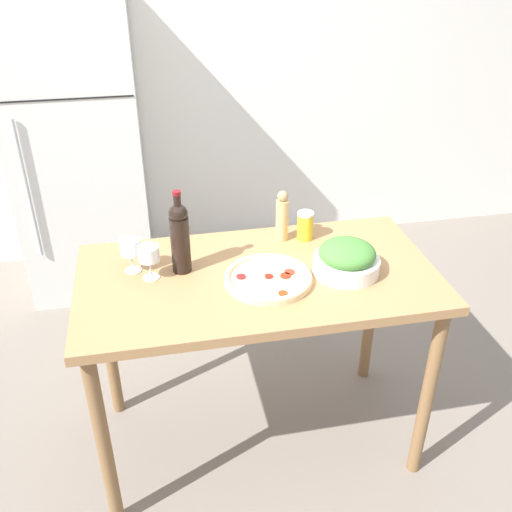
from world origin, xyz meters
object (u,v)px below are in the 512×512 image
salad_bowl (347,259)px  wine_bottle (180,236)px  wine_glass_far (130,248)px  pepper_mill (282,217)px  wine_glass_near (149,255)px  homemade_pizza (268,278)px  refrigerator (78,151)px  salt_canister (305,226)px

salad_bowl → wine_bottle: bearing=167.6°
wine_glass_far → pepper_mill: (0.65, 0.14, 0.01)m
wine_glass_near → wine_glass_far: (-0.07, 0.07, 0.00)m
pepper_mill → homemade_pizza: size_ratio=0.67×
wine_glass_far → pepper_mill: pepper_mill is taller
refrigerator → homemade_pizza: size_ratio=5.36×
wine_glass_near → homemade_pizza: size_ratio=0.41×
pepper_mill → salad_bowl: 0.37m
salad_bowl → homemade_pizza: size_ratio=0.77×
salad_bowl → homemade_pizza: bearing=-178.3°
wine_bottle → salad_bowl: bearing=-12.4°
wine_glass_far → wine_bottle: bearing=-9.9°
pepper_mill → salt_canister: size_ratio=1.81×
salad_bowl → pepper_mill: bearing=120.8°
wine_bottle → wine_glass_near: bearing=-165.3°
salt_canister → wine_bottle: bearing=-163.9°
refrigerator → salad_bowl: bearing=-55.3°
refrigerator → pepper_mill: 1.66m
wine_bottle → homemade_pizza: wine_bottle is taller
wine_glass_near → refrigerator: bearing=103.8°
wine_bottle → pepper_mill: 0.49m
wine_glass_near → pepper_mill: (0.58, 0.21, 0.01)m
pepper_mill → homemade_pizza: 0.36m
pepper_mill → wine_bottle: bearing=-159.0°
wine_glass_far → salad_bowl: bearing=-11.8°
refrigerator → wine_bottle: bearing=-71.5°
wine_bottle → homemade_pizza: (0.32, -0.15, -0.14)m
refrigerator → salt_canister: bearing=-52.0°
pepper_mill → homemade_pizza: (-0.13, -0.33, -0.09)m
salad_bowl → refrigerator: bearing=124.7°
refrigerator → wine_glass_far: size_ratio=13.05×
salad_bowl → salt_canister: (-0.09, 0.30, 0.00)m
refrigerator → homemade_pizza: (0.83, -1.67, 0.02)m
wine_bottle → salad_bowl: size_ratio=1.31×
wine_glass_far → salad_bowl: size_ratio=0.53×
homemade_pizza → wine_bottle: bearing=154.8°
wine_glass_far → homemade_pizza: bearing=-19.7°
wine_glass_far → salt_canister: 0.76m
wine_glass_far → salad_bowl: 0.86m
wine_bottle → wine_glass_far: 0.20m
salt_canister → salad_bowl: bearing=-74.0°
refrigerator → wine_glass_far: (0.31, -1.49, 0.11)m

